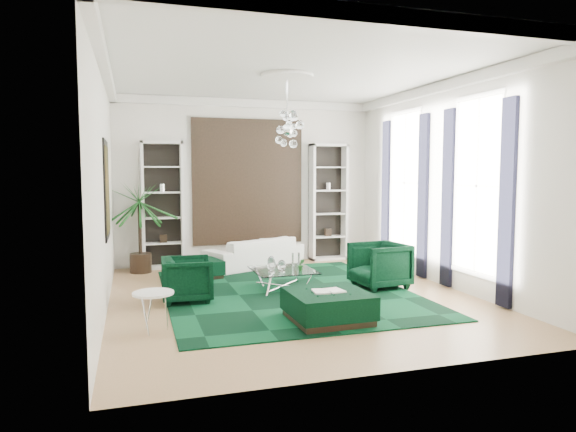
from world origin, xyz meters
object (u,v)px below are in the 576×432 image
object	(u,v)px
sofa	(254,252)
side_table	(154,312)
armchair_left	(187,279)
armchair_right	(379,265)
palm	(140,215)
ottoman_side	(198,269)
coffee_table	(283,279)
ottoman_front	(328,307)

from	to	relation	value
sofa	side_table	size ratio (longest dim) A/B	4.13
sofa	armchair_left	world-z (taller)	armchair_left
armchair_right	palm	distance (m)	5.08
sofa	ottoman_side	distance (m)	1.60
armchair_left	palm	distance (m)	2.96
coffee_table	ottoman_side	world-z (taller)	coffee_table
armchair_left	coffee_table	distance (m)	1.79
sofa	ottoman_front	distance (m)	4.40
sofa	ottoman_side	world-z (taller)	sofa
sofa	palm	xyz separation A→B (m)	(-2.45, 0.10, 0.90)
armchair_right	coffee_table	distance (m)	1.80
ottoman_side	sofa	bearing A→B (deg)	32.20
armchair_left	ottoman_front	xyz separation A→B (m)	(1.80, -1.75, -0.15)
sofa	armchair_right	size ratio (longest dim) A/B	2.45
side_table	palm	world-z (taller)	palm
sofa	coffee_table	size ratio (longest dim) A/B	2.10
coffee_table	side_table	world-z (taller)	side_table
palm	armchair_right	bearing A→B (deg)	-33.22
sofa	ottoman_side	xyz separation A→B (m)	(-1.35, -0.85, -0.15)
palm	sofa	bearing A→B (deg)	-2.34
armchair_right	coffee_table	size ratio (longest dim) A/B	0.85
armchair_left	coffee_table	world-z (taller)	armchair_left
armchair_left	side_table	size ratio (longest dim) A/B	1.48
side_table	palm	distance (m)	4.36
armchair_right	ottoman_side	xyz separation A→B (m)	(-3.10, 1.80, -0.23)
sofa	armchair_right	bearing A→B (deg)	99.09
armchair_left	ottoman_front	world-z (taller)	armchair_left
ottoman_front	armchair_right	bearing A→B (deg)	45.83
armchair_right	ottoman_side	world-z (taller)	armchair_right
armchair_right	palm	bearing A→B (deg)	-129.19
ottoman_front	sofa	bearing A→B (deg)	90.65
palm	coffee_table	bearing A→B (deg)	-44.41
palm	ottoman_front	bearing A→B (deg)	-60.95
sofa	side_table	distance (m)	4.77
coffee_table	side_table	xyz separation A→B (m)	(-2.35, -1.85, 0.08)
side_table	coffee_table	bearing A→B (deg)	38.21
coffee_table	palm	bearing A→B (deg)	135.59
coffee_table	palm	distance (m)	3.58
sofa	coffee_table	distance (m)	2.30
armchair_left	side_table	distance (m)	1.62
armchair_right	ottoman_front	xyz separation A→B (m)	(-1.70, -1.75, -0.20)
armchair_right	side_table	size ratio (longest dim) A/B	1.68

